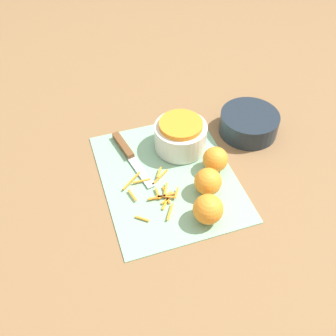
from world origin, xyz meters
TOP-DOWN VIEW (x-y plane):
  - ground_plane at (0.00, 0.00)m, footprint 4.00×4.00m
  - cutting_board at (0.00, 0.00)m, footprint 0.44×0.35m
  - bowl_speckled at (-0.10, 0.07)m, footprint 0.15×0.15m
  - bowl_dark at (-0.10, 0.29)m, footprint 0.18×0.18m
  - knife at (-0.13, -0.09)m, footprint 0.23×0.07m
  - orange_left at (0.08, 0.08)m, footprint 0.07×0.07m
  - orange_right at (0.17, 0.05)m, footprint 0.08×0.08m
  - orange_back at (0.01, 0.13)m, footprint 0.07×0.07m
  - peel_pile at (0.05, -0.05)m, footprint 0.18×0.14m

SIDE VIEW (x-z plane):
  - ground_plane at x=0.00m, z-range 0.00..0.00m
  - cutting_board at x=0.00m, z-range 0.00..0.01m
  - peel_pile at x=0.05m, z-range 0.01..0.01m
  - knife at x=-0.13m, z-range 0.00..0.02m
  - bowl_dark at x=-0.10m, z-range 0.00..0.07m
  - orange_back at x=0.01m, z-range 0.01..0.08m
  - orange_left at x=0.08m, z-range 0.01..0.08m
  - orange_right at x=0.17m, z-range 0.01..0.08m
  - bowl_speckled at x=-0.10m, z-range 0.00..0.10m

